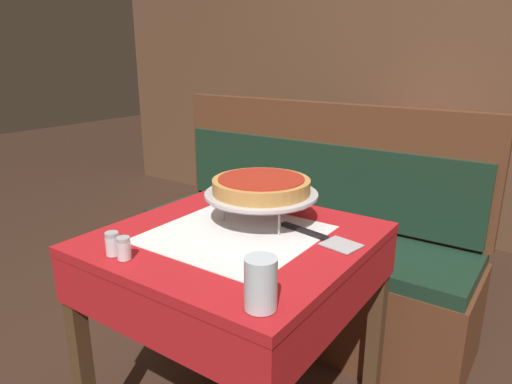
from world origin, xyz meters
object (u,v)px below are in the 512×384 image
at_px(dining_table_front, 236,266).
at_px(pizza_pan_stand, 261,195).
at_px(deep_dish_pizza, 261,185).
at_px(salt_shaker, 113,244).
at_px(booth_bench, 300,258).
at_px(pizza_server, 321,237).
at_px(condiment_caddy, 433,140).
at_px(pepper_shaker, 124,248).
at_px(dining_table_rear, 413,161).
at_px(water_glass_near, 261,283).

height_order(dining_table_front, pizza_pan_stand, pizza_pan_stand).
xyz_separation_m(deep_dish_pizza, salt_shaker, (-0.19, -0.45, -0.09)).
height_order(pizza_pan_stand, deep_dish_pizza, deep_dish_pizza).
relative_size(booth_bench, pizza_pan_stand, 4.40).
relative_size(pizza_server, condiment_caddy, 1.87).
bearing_deg(dining_table_front, deep_dish_pizza, 86.39).
relative_size(dining_table_front, booth_bench, 0.48).
bearing_deg(pizza_server, pepper_shaker, -130.56).
xyz_separation_m(dining_table_rear, water_glass_near, (0.28, -2.08, 0.16)).
bearing_deg(pepper_shaker, deep_dish_pizza, 72.12).
bearing_deg(condiment_caddy, dining_table_front, -94.18).
relative_size(booth_bench, pepper_shaker, 25.73).
distance_m(pizza_pan_stand, pepper_shaker, 0.48).
height_order(pepper_shaker, condiment_caddy, condiment_caddy).
height_order(dining_table_rear, condiment_caddy, condiment_caddy).
distance_m(booth_bench, salt_shaker, 1.18).
distance_m(deep_dish_pizza, condiment_caddy, 1.67).
distance_m(dining_table_front, water_glass_near, 0.47).
bearing_deg(deep_dish_pizza, condiment_caddy, 85.77).
relative_size(booth_bench, water_glass_near, 13.63).
distance_m(booth_bench, pizza_pan_stand, 0.85).
distance_m(dining_table_rear, deep_dish_pizza, 1.66).
bearing_deg(pizza_pan_stand, dining_table_rear, 89.18).
bearing_deg(dining_table_rear, water_glass_near, -82.40).
relative_size(deep_dish_pizza, condiment_caddy, 2.09).
xyz_separation_m(salt_shaker, condiment_caddy, (0.32, 2.12, 0.00)).
distance_m(pepper_shaker, condiment_caddy, 2.14).
bearing_deg(water_glass_near, condiment_caddy, 94.82).
xyz_separation_m(dining_table_rear, salt_shaker, (-0.22, -2.09, 0.13)).
xyz_separation_m(dining_table_front, deep_dish_pizza, (0.01, 0.13, 0.24)).
relative_size(pepper_shaker, condiment_caddy, 0.42).
bearing_deg(dining_table_front, water_glass_near, -45.35).
bearing_deg(condiment_caddy, pizza_pan_stand, -94.23).
bearing_deg(dining_table_front, booth_bench, 103.94).
bearing_deg(water_glass_near, deep_dish_pizza, 124.10).
height_order(dining_table_front, water_glass_near, water_glass_near).
xyz_separation_m(pepper_shaker, condiment_caddy, (0.27, 2.12, 0.01)).
bearing_deg(deep_dish_pizza, pizza_pan_stand, 180.00).
relative_size(dining_table_front, water_glass_near, 6.48).
height_order(salt_shaker, pepper_shaker, salt_shaker).
height_order(dining_table_rear, pizza_pan_stand, pizza_pan_stand).
bearing_deg(pizza_server, condiment_caddy, 93.58).
distance_m(salt_shaker, pepper_shaker, 0.05).
xyz_separation_m(water_glass_near, pepper_shaker, (-0.45, -0.01, -0.03)).
bearing_deg(pizza_pan_stand, pepper_shaker, -107.88).
distance_m(dining_table_front, pizza_server, 0.29).
xyz_separation_m(dining_table_front, pepper_shaker, (-0.14, -0.32, 0.14)).
relative_size(dining_table_rear, salt_shaker, 11.21).
distance_m(pizza_server, salt_shaker, 0.61).
bearing_deg(dining_table_front, pizza_server, 26.38).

